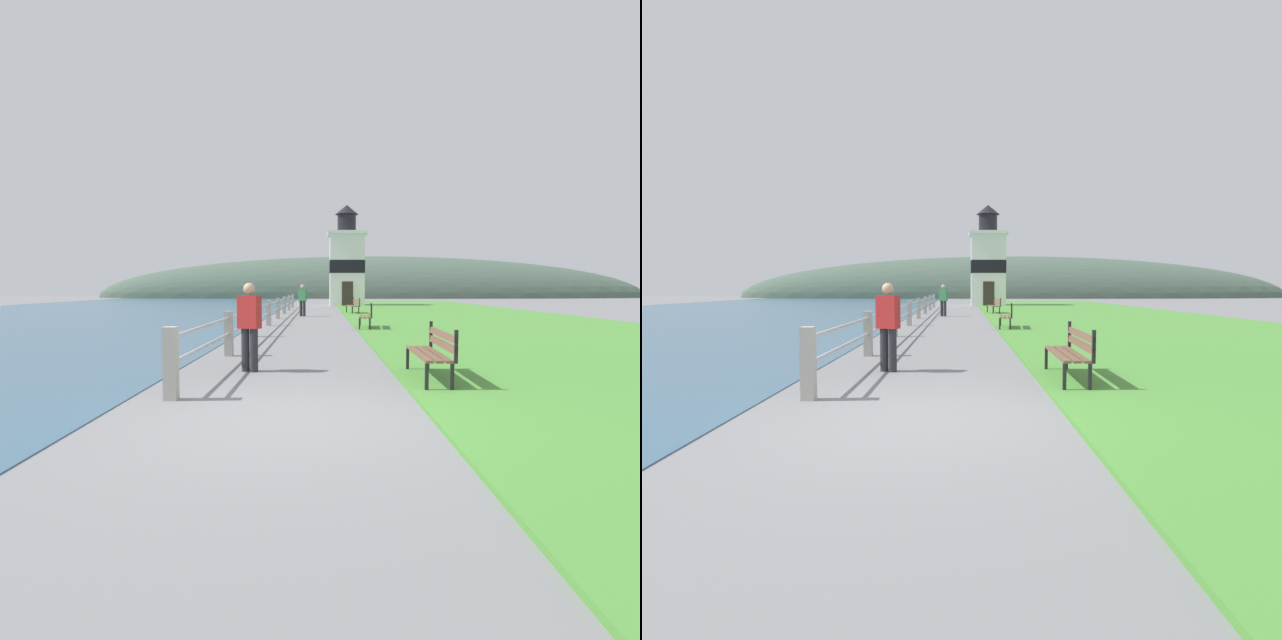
{
  "view_description": "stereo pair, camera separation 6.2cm",
  "coord_description": "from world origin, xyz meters",
  "views": [
    {
      "loc": [
        0.43,
        -5.83,
        1.57
      ],
      "look_at": [
        0.5,
        13.16,
        0.3
      ],
      "focal_mm": 28.0,
      "sensor_mm": 36.0,
      "label": 1
    },
    {
      "loc": [
        0.49,
        -5.83,
        1.57
      ],
      "look_at": [
        0.5,
        13.16,
        0.3
      ],
      "focal_mm": 28.0,
      "sensor_mm": 36.0,
      "label": 2
    }
  ],
  "objects": [
    {
      "name": "distant_hillside",
      "position": [
        8.0,
        67.35,
        0.0
      ],
      "size": [
        80.0,
        16.0,
        12.0
      ],
      "color": "#475B4C",
      "rests_on": "ground_plane"
    },
    {
      "name": "grass_verge",
      "position": [
        7.74,
        18.68,
        0.03
      ],
      "size": [
        12.0,
        56.03,
        0.06
      ],
      "color": "#4C8E38",
      "rests_on": "ground_plane"
    },
    {
      "name": "water_strip",
      "position": [
        -14.24,
        18.68,
        0.01
      ],
      "size": [
        24.0,
        89.65,
        0.01
      ],
      "color": "#385B75",
      "rests_on": "ground_plane"
    },
    {
      "name": "park_bench_midway",
      "position": [
        2.18,
        12.53,
        0.54
      ],
      "size": [
        0.63,
        1.78,
        0.94
      ],
      "rotation": [
        0.0,
        0.0,
        3.05
      ],
      "color": "brown",
      "rests_on": "ground_plane"
    },
    {
      "name": "person_by_railing",
      "position": [
        -0.87,
        3.32,
        0.89
      ],
      "size": [
        0.45,
        0.35,
        1.64
      ],
      "rotation": [
        0.0,
        0.0,
        1.18
      ],
      "color": "#28282D",
      "rests_on": "ground_plane"
    },
    {
      "name": "park_bench_near",
      "position": [
        2.28,
        2.3,
        0.54
      ],
      "size": [
        0.52,
        1.9,
        0.94
      ],
      "rotation": [
        0.0,
        0.0,
        3.12
      ],
      "color": "brown",
      "rests_on": "ground_plane"
    },
    {
      "name": "lighthouse",
      "position": [
        2.64,
        35.81,
        3.52
      ],
      "size": [
        3.21,
        3.21,
        8.32
      ],
      "color": "white",
      "rests_on": "ground_plane"
    },
    {
      "name": "person_strolling",
      "position": [
        -0.5,
        20.65,
        0.91
      ],
      "size": [
        0.46,
        0.36,
        1.69
      ],
      "rotation": [
        0.0,
        0.0,
        1.21
      ],
      "color": "#28282D",
      "rests_on": "ground_plane"
    },
    {
      "name": "seawall_railing",
      "position": [
        -1.64,
        16.37,
        0.59
      ],
      "size": [
        0.18,
        30.93,
        1.02
      ],
      "color": "#A8A399",
      "rests_on": "ground_plane"
    },
    {
      "name": "ground_plane",
      "position": [
        0.0,
        0.0,
        0.0
      ],
      "size": [
        160.0,
        160.0,
        0.0
      ],
      "primitive_type": "plane",
      "color": "slate"
    },
    {
      "name": "park_bench_far",
      "position": [
        2.39,
        22.94,
        0.54
      ],
      "size": [
        0.7,
        1.95,
        0.94
      ],
      "rotation": [
        0.0,
        0.0,
        3.26
      ],
      "color": "brown",
      "rests_on": "ground_plane"
    }
  ]
}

